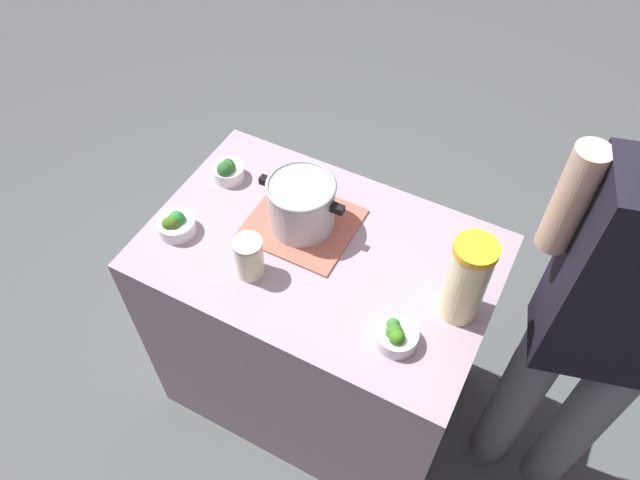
# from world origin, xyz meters

# --- Properties ---
(ground_plane) EXTENTS (8.00, 8.00, 0.00)m
(ground_plane) POSITION_xyz_m (0.00, 0.00, 0.00)
(ground_plane) COLOR #4F5455
(counter_slab) EXTENTS (1.05, 0.68, 0.91)m
(counter_slab) POSITION_xyz_m (0.00, 0.00, 0.45)
(counter_slab) COLOR gray
(counter_slab) RESTS_ON ground_plane
(dish_cloth) EXTENTS (0.32, 0.29, 0.01)m
(dish_cloth) POSITION_xyz_m (-0.10, 0.06, 0.91)
(dish_cloth) COLOR #AC5D4C
(dish_cloth) RESTS_ON counter_slab
(cooking_pot) EXTENTS (0.28, 0.21, 0.17)m
(cooking_pot) POSITION_xyz_m (-0.10, 0.06, 1.00)
(cooking_pot) COLOR #B7B7BC
(cooking_pot) RESTS_ON dish_cloth
(lemonade_pitcher) EXTENTS (0.11, 0.11, 0.28)m
(lemonade_pitcher) POSITION_xyz_m (0.43, -0.01, 1.05)
(lemonade_pitcher) COLOR #F3E9A8
(lemonade_pitcher) RESTS_ON counter_slab
(mason_jar) EXTENTS (0.09, 0.09, 0.14)m
(mason_jar) POSITION_xyz_m (-0.14, -0.16, 0.98)
(mason_jar) COLOR beige
(mason_jar) RESTS_ON counter_slab
(broccoli_bowl_front) EXTENTS (0.12, 0.12, 0.08)m
(broccoli_bowl_front) POSITION_xyz_m (-0.42, -0.14, 0.94)
(broccoli_bowl_front) COLOR silver
(broccoli_bowl_front) RESTS_ON counter_slab
(broccoli_bowl_center) EXTENTS (0.11, 0.11, 0.08)m
(broccoli_bowl_center) POSITION_xyz_m (0.32, -0.18, 0.94)
(broccoli_bowl_center) COLOR silver
(broccoli_bowl_center) RESTS_ON counter_slab
(broccoli_bowl_back) EXTENTS (0.10, 0.10, 0.08)m
(broccoli_bowl_back) POSITION_xyz_m (-0.41, 0.13, 0.94)
(broccoli_bowl_back) COLOR silver
(broccoli_bowl_back) RESTS_ON counter_slab
(person_cook) EXTENTS (0.50, 0.28, 1.70)m
(person_cook) POSITION_xyz_m (0.80, 0.08, 0.94)
(person_cook) COLOR slate
(person_cook) RESTS_ON ground_plane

